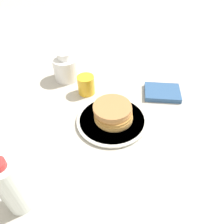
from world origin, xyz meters
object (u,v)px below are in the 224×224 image
Objects in this scene: juice_glass at (86,85)px; plate at (112,120)px; pancake_stack at (113,113)px; water_bottle_near at (12,187)px; cream_jug at (66,68)px.

plate is at bearing -44.00° from juice_glass.
pancake_stack is at bearing -43.16° from juice_glass.
water_bottle_near reaches higher than pancake_stack.
pancake_stack is 1.13× the size of cream_jug.
juice_glass is 0.50m from water_bottle_near.
juice_glass is 0.15m from cream_jug.
plate is 1.34× the size of water_bottle_near.
water_bottle_near reaches higher than juice_glass.
water_bottle_near is (-0.01, -0.50, 0.05)m from juice_glass.
plate is 1.80× the size of pancake_stack.
pancake_stack is 0.74× the size of water_bottle_near.
pancake_stack is 0.40m from water_bottle_near.
pancake_stack reaches higher than plate.
plate is at bearing 65.87° from water_bottle_near.
juice_glass reaches higher than plate.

